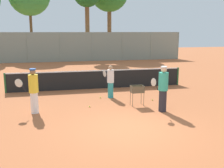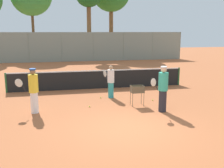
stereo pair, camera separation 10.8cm
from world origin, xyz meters
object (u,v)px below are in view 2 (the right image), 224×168
object	(u,v)px
player_red_cap	(33,90)
player_yellow_shirt	(163,88)
player_white_outfit	(111,81)
tennis_net	(98,79)
ball_cart	(137,91)

from	to	relation	value
player_red_cap	player_yellow_shirt	bearing A→B (deg)	171.98
player_white_outfit	player_yellow_shirt	world-z (taller)	player_yellow_shirt
tennis_net	player_white_outfit	xyz separation A→B (m)	(0.29, -2.17, 0.27)
player_white_outfit	player_red_cap	world-z (taller)	player_red_cap
player_white_outfit	ball_cart	size ratio (longest dim) A/B	1.79
player_red_cap	ball_cart	bearing A→B (deg)	-176.07
player_white_outfit	ball_cart	world-z (taller)	player_white_outfit
ball_cart	player_yellow_shirt	bearing A→B (deg)	-54.30
player_white_outfit	ball_cart	xyz separation A→B (m)	(0.85, -1.62, -0.16)
player_white_outfit	tennis_net	bearing A→B (deg)	-16.21
player_white_outfit	player_yellow_shirt	size ratio (longest dim) A/B	0.86
tennis_net	player_red_cap	size ratio (longest dim) A/B	5.54
player_white_outfit	player_red_cap	xyz separation A→B (m)	(-3.50, -1.76, 0.11)
player_red_cap	ball_cart	distance (m)	4.37
tennis_net	player_white_outfit	distance (m)	2.20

